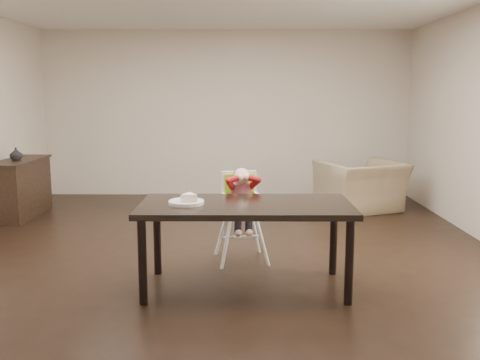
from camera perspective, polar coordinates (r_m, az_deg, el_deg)
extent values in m
plane|color=black|center=(5.62, -2.46, -8.12)|extent=(7.00, 7.00, 0.00)
cube|color=beige|center=(8.87, -1.45, 7.06)|extent=(6.00, 0.02, 2.70)
cube|color=beige|center=(1.91, -7.69, -0.39)|extent=(6.00, 0.02, 2.70)
cube|color=black|center=(4.54, 0.60, -2.82)|extent=(1.80, 0.90, 0.05)
cylinder|color=black|center=(4.35, -10.36, -8.61)|extent=(0.07, 0.07, 0.70)
cylinder|color=black|center=(4.36, 11.58, -8.60)|extent=(0.07, 0.07, 0.70)
cylinder|color=black|center=(5.05, -8.83, -6.07)|extent=(0.07, 0.07, 0.70)
cylinder|color=black|center=(5.06, 9.95, -6.08)|extent=(0.07, 0.07, 0.70)
cylinder|color=white|center=(5.22, -1.47, -6.60)|extent=(0.04, 0.04, 0.50)
cylinder|color=white|center=(5.28, 2.40, -6.42)|extent=(0.04, 0.04, 0.50)
cylinder|color=white|center=(5.56, -2.01, -5.62)|extent=(0.04, 0.04, 0.50)
cylinder|color=white|center=(5.62, 1.63, -5.46)|extent=(0.04, 0.04, 0.50)
cube|color=white|center=(5.36, 0.14, -3.42)|extent=(0.41, 0.38, 0.04)
cube|color=#8DBB18|center=(5.35, 0.14, -3.09)|extent=(0.33, 0.31, 0.03)
cube|color=white|center=(5.45, -0.11, -0.99)|extent=(0.36, 0.11, 0.38)
cube|color=#8DBB18|center=(5.43, -0.06, -1.14)|extent=(0.30, 0.07, 0.34)
cube|color=black|center=(5.35, -0.56, -1.28)|extent=(0.05, 0.16, 0.02)
cube|color=black|center=(5.37, 0.67, -1.24)|extent=(0.05, 0.16, 0.02)
cylinder|color=#B51427|center=(5.32, 0.14, -1.68)|extent=(0.24, 0.24, 0.24)
sphere|color=beige|center=(5.27, 0.18, 0.39)|extent=(0.19, 0.19, 0.16)
ellipsoid|color=brown|center=(5.29, 0.13, 0.62)|extent=(0.19, 0.18, 0.12)
sphere|color=beige|center=(5.18, 0.00, 0.29)|extent=(0.08, 0.08, 0.07)
sphere|color=beige|center=(5.19, 0.68, 0.31)|extent=(0.08, 0.08, 0.07)
cylinder|color=white|center=(4.53, -5.75, -2.42)|extent=(0.39, 0.39, 0.02)
torus|color=white|center=(4.53, -5.75, -2.26)|extent=(0.39, 0.39, 0.02)
imported|color=#95815F|center=(7.88, 12.81, 0.22)|extent=(1.28, 1.06, 0.96)
cube|color=black|center=(7.93, -22.31, -0.91)|extent=(0.40, 1.20, 0.76)
cube|color=black|center=(7.88, -22.48, 1.93)|extent=(0.44, 1.26, 0.03)
imported|color=#99999E|center=(7.78, -22.78, 2.56)|extent=(0.21, 0.21, 0.17)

